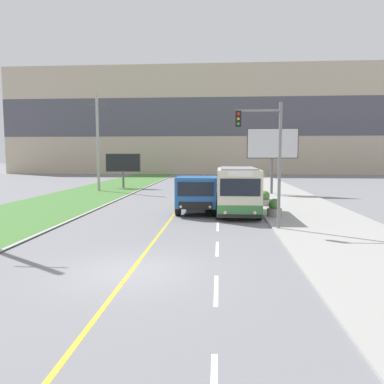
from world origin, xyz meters
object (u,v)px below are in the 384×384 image
object	(u,v)px
planter_round_second	(265,199)
utility_pole_far	(98,142)
city_bus	(238,191)
billboard_large	(272,145)
dump_truck	(198,194)
billboard_small	(123,164)
traffic_light_mast	(267,150)
planter_round_near	(274,208)

from	to	relation	value
planter_round_second	utility_pole_far	bearing A→B (deg)	146.06
city_bus	billboard_large	distance (m)	13.59
dump_truck	billboard_small	bearing A→B (deg)	118.28
traffic_light_mast	billboard_large	bearing A→B (deg)	81.27
city_bus	billboard_large	size ratio (longest dim) A/B	0.88
planter_round_near	planter_round_second	xyz separation A→B (m)	(0.00, 4.86, 0.00)
city_bus	planter_round_near	bearing A→B (deg)	-17.98
traffic_light_mast	billboard_large	size ratio (longest dim) A/B	1.01
utility_pole_far	traffic_light_mast	xyz separation A→B (m)	(14.84, -19.17, -1.09)
utility_pole_far	billboard_small	distance (m)	4.49
traffic_light_mast	planter_round_second	bearing A→B (deg)	83.62
traffic_light_mast	billboard_small	xyz separation A→B (m)	(-13.14, 22.63, -1.23)
utility_pole_far	planter_round_near	size ratio (longest dim) A/B	9.46
traffic_light_mast	planter_round_near	size ratio (longest dim) A/B	5.93
dump_truck	planter_round_near	xyz separation A→B (m)	(4.69, -1.47, -0.67)
utility_pole_far	billboard_large	xyz separation A→B (m)	(17.46, -2.13, -0.45)
utility_pole_far	planter_round_second	bearing A→B (deg)	-33.94
utility_pole_far	planter_round_second	distance (m)	19.57
utility_pole_far	traffic_light_mast	bearing A→B (deg)	-52.26
billboard_large	planter_round_second	size ratio (longest dim) A/B	5.81
traffic_light_mast	utility_pole_far	bearing A→B (deg)	127.74
billboard_small	planter_round_second	xyz separation A→B (m)	(14.10, -14.08, -2.21)
dump_truck	utility_pole_far	size ratio (longest dim) A/B	0.69
utility_pole_far	city_bus	bearing A→B (deg)	-47.33
dump_truck	planter_round_second	size ratio (longest dim) A/B	6.42
billboard_small	traffic_light_mast	bearing A→B (deg)	-59.85
billboard_large	billboard_small	xyz separation A→B (m)	(-15.76, 5.59, -1.86)
city_bus	traffic_light_mast	distance (m)	5.18
utility_pole_far	traffic_light_mast	size ratio (longest dim) A/B	1.60
traffic_light_mast	dump_truck	bearing A→B (deg)	125.97
city_bus	billboard_small	size ratio (longest dim) A/B	1.41
traffic_light_mast	billboard_small	bearing A→B (deg)	120.15
dump_truck	billboard_large	bearing A→B (deg)	61.91
city_bus	billboard_small	distance (m)	21.84
utility_pole_far	billboard_small	bearing A→B (deg)	63.78
traffic_light_mast	billboard_small	distance (m)	26.19
dump_truck	planter_round_near	size ratio (longest dim) A/B	6.48
dump_truck	traffic_light_mast	bearing A→B (deg)	-54.03
planter_round_near	billboard_large	bearing A→B (deg)	82.92
city_bus	dump_truck	size ratio (longest dim) A/B	0.80
planter_round_second	billboard_small	bearing A→B (deg)	135.02
traffic_light_mast	planter_round_second	size ratio (longest dim) A/B	5.87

